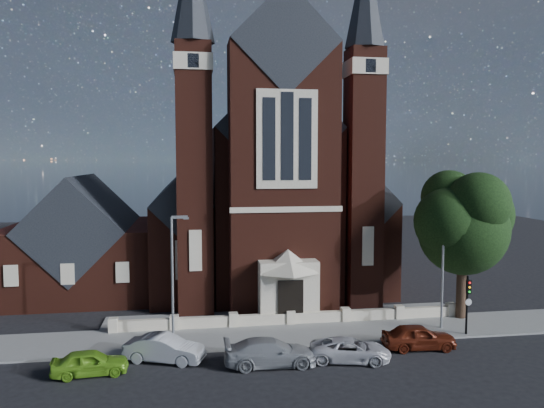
% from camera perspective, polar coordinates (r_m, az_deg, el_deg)
% --- Properties ---
extents(ground, '(120.00, 120.00, 0.00)m').
position_cam_1_polar(ground, '(46.13, -0.02, -9.72)').
color(ground, black).
rests_on(ground, ground).
extents(pavement_strip, '(60.00, 5.00, 0.12)m').
position_cam_1_polar(pavement_strip, '(36.21, 2.60, -13.82)').
color(pavement_strip, slate).
rests_on(pavement_strip, ground).
extents(forecourt_paving, '(26.00, 3.00, 0.14)m').
position_cam_1_polar(forecourt_paving, '(39.96, 1.44, -12.02)').
color(forecourt_paving, slate).
rests_on(forecourt_paving, ground).
extents(forecourt_wall, '(24.00, 0.40, 0.90)m').
position_cam_1_polar(forecourt_wall, '(38.08, 1.99, -12.88)').
color(forecourt_wall, '#BDB196').
rests_on(forecourt_wall, ground).
extents(church, '(20.01, 34.90, 29.20)m').
position_cam_1_polar(church, '(52.64, -1.35, 1.10)').
color(church, '#461C12').
rests_on(church, ground).
extents(parish_hall, '(12.00, 12.20, 10.24)m').
position_cam_1_polar(parish_hall, '(48.60, -19.64, -4.43)').
color(parish_hall, '#461C12').
rests_on(parish_hall, ground).
extents(street_tree, '(6.40, 6.60, 10.70)m').
position_cam_1_polar(street_tree, '(40.17, 20.20, -2.08)').
color(street_tree, black).
rests_on(street_tree, ground).
extents(street_lamp_left, '(1.16, 0.22, 8.09)m').
position_cam_1_polar(street_lamp_left, '(33.87, -10.53, -7.13)').
color(street_lamp_left, gray).
rests_on(street_lamp_left, ground).
extents(street_lamp_right, '(1.16, 0.22, 8.09)m').
position_cam_1_polar(street_lamp_right, '(37.86, 18.02, -6.03)').
color(street_lamp_right, gray).
rests_on(street_lamp_right, ground).
extents(traffic_signal, '(0.28, 0.42, 4.00)m').
position_cam_1_polar(traffic_signal, '(37.35, 20.30, -9.41)').
color(traffic_signal, black).
rests_on(traffic_signal, ground).
extents(car_lime_van, '(4.14, 1.99, 1.36)m').
position_cam_1_polar(car_lime_van, '(31.24, -18.98, -15.83)').
color(car_lime_van, '#69A921').
rests_on(car_lime_van, ground).
extents(car_silver_a, '(4.84, 3.04, 1.50)m').
position_cam_1_polar(car_silver_a, '(32.03, -11.48, -15.00)').
color(car_silver_a, '#A9ACB1').
rests_on(car_silver_a, ground).
extents(car_silver_b, '(5.26, 2.22, 1.52)m').
position_cam_1_polar(car_silver_b, '(30.88, -0.16, -15.66)').
color(car_silver_b, gray).
rests_on(car_silver_b, ground).
extents(car_white_suv, '(5.01, 3.15, 1.29)m').
position_cam_1_polar(car_white_suv, '(31.88, 8.42, -15.26)').
color(car_white_suv, silver).
rests_on(car_white_suv, ground).
extents(car_dark_red, '(4.57, 2.13, 1.52)m').
position_cam_1_polar(car_dark_red, '(34.53, 15.50, -13.60)').
color(car_dark_red, '#5D1F10').
rests_on(car_dark_red, ground).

